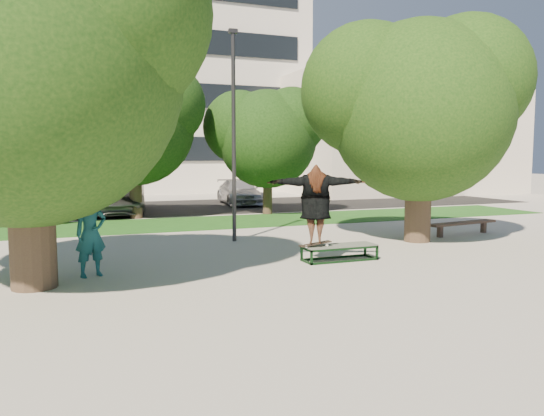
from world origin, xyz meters
name	(u,v)px	position (x,y,z in m)	size (l,w,h in m)	color
ground	(260,281)	(0.00, 0.00, 0.00)	(120.00, 120.00, 0.00)	#A19D94
grass_strip	(199,223)	(1.00, 9.50, 0.01)	(30.00, 4.00, 0.02)	#134112
asphalt_strip	(147,208)	(0.00, 16.00, 0.01)	(40.00, 8.00, 0.01)	black
tree_left	(19,51)	(-4.29, 1.09, 4.42)	(6.96, 5.95, 7.12)	#38281E
tree_right	(416,101)	(5.92, 3.08, 4.09)	(6.24, 5.33, 6.51)	#38281E
bg_tree_mid	(132,118)	(-1.08, 12.08, 4.02)	(5.76, 4.92, 6.24)	#38281E
bg_tree_right	(266,133)	(4.43, 11.57, 3.49)	(5.04, 4.31, 5.43)	#38281E
lamppost	(234,134)	(1.00, 5.00, 3.15)	(0.25, 0.15, 6.11)	#2D2D30
office_building	(86,81)	(-2.00, 31.98, 8.00)	(30.00, 14.12, 16.00)	silver
side_building	(395,135)	(18.00, 22.00, 4.00)	(15.00, 10.00, 8.00)	beige
grind_box	(340,253)	(2.50, 1.29, 0.19)	(1.80, 0.60, 0.38)	black
skater_rig	(316,204)	(1.85, 1.29, 1.38)	(2.35, 1.45, 1.94)	white
bystander	(91,233)	(-3.14, 1.62, 0.91)	(0.66, 0.43, 1.82)	#165157
bench	(463,224)	(8.14, 3.55, 0.35)	(2.77, 0.78, 0.42)	#4B382D
car_silver_a	(20,195)	(-5.49, 15.55, 0.82)	(1.94, 4.83, 1.65)	silver
car_dark	(124,195)	(-1.12, 15.32, 0.72)	(1.52, 4.37, 1.44)	black
car_grey	(106,197)	(-2.00, 14.11, 0.75)	(2.51, 5.43, 1.51)	slate
car_silver_b	(239,192)	(4.81, 16.50, 0.64)	(1.79, 4.40, 1.28)	#ACACB1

